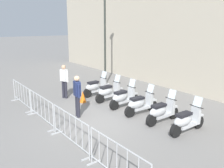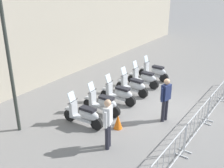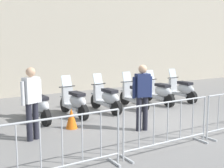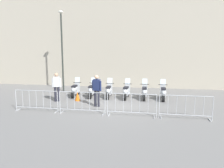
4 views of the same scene
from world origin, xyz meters
name	(u,v)px [view 1 (image 1 of 4)]	position (x,y,z in m)	size (l,w,h in m)	color
ground_plane	(96,121)	(0.00, 0.00, 0.00)	(120.00, 120.00, 0.00)	slate
motorcycle_0	(96,87)	(-3.13, 1.42, 0.45)	(0.71, 1.71, 1.24)	black
motorcycle_1	(109,92)	(-2.00, 1.61, 0.45)	(0.70, 1.71, 1.24)	black
motorcycle_2	(123,98)	(-0.86, 1.77, 0.45)	(0.70, 1.71, 1.24)	black
motorcycle_3	(140,104)	(0.26, 1.93, 0.45)	(0.58, 1.73, 1.24)	black
motorcycle_4	(162,112)	(1.39, 2.16, 0.45)	(0.63, 1.72, 1.24)	black
motorcycle_5	(186,121)	(2.52, 2.34, 0.45)	(0.61, 1.72, 1.24)	black
barrier_segment_0	(22,95)	(-3.24, -2.29, 0.53)	(2.26, 0.77, 1.07)	#B2B5B7
barrier_segment_1	(41,109)	(-0.89, -1.91, 0.53)	(2.26, 0.77, 1.07)	#B2B5B7
barrier_segment_2	(70,130)	(1.45, -1.54, 0.53)	(2.26, 0.77, 1.07)	#B2B5B7
barrier_segment_3	(117,163)	(3.80, -1.16, 0.53)	(2.26, 0.77, 1.07)	#B2B5B7
street_lamp	(105,26)	(-4.98, 2.91, 3.58)	(0.36, 0.36, 5.94)	#2D332D
officer_near_row_end	(77,94)	(-0.74, -0.47, 0.98)	(0.55, 0.24, 1.73)	#23232D
officer_mid_plaza	(64,79)	(-3.48, -0.16, 0.98)	(0.49, 0.37, 1.73)	#23232D
traffic_cone	(83,97)	(-2.41, 0.40, 0.28)	(0.32, 0.32, 0.55)	orange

